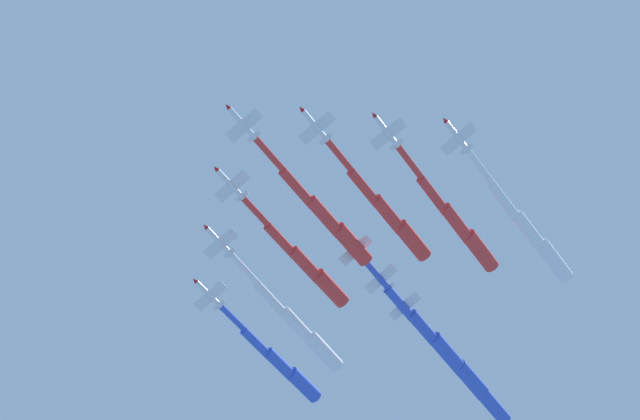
# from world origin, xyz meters

# --- Properties ---
(jet_lead) EXTENTS (36.45, 38.10, 4.54)m
(jet_lead) POSITION_xyz_m (-0.44, 1.13, 157.49)
(jet_lead) COLOR silver
(jet_port_inner) EXTENTS (35.21, 36.14, 4.47)m
(jet_port_inner) POSITION_xyz_m (1.24, 15.09, 159.47)
(jet_port_inner) COLOR silver
(jet_starboard_inner) EXTENTS (33.85, 35.78, 4.49)m
(jet_starboard_inner) POSITION_xyz_m (-13.99, -1.12, 157.56)
(jet_starboard_inner) COLOR silver
(jet_port_mid) EXTENTS (36.84, 36.98, 4.46)m
(jet_port_mid) POSITION_xyz_m (1.05, 30.89, 159.89)
(jet_port_mid) COLOR silver
(jet_starboard_mid) EXTENTS (38.05, 38.48, 4.46)m
(jet_starboard_mid) POSITION_xyz_m (-31.94, -0.04, 157.36)
(jet_starboard_mid) COLOR silver
(jet_port_outer) EXTENTS (38.38, 39.97, 4.52)m
(jet_port_outer) POSITION_xyz_m (0.90, 48.01, 160.70)
(jet_port_outer) COLOR silver
(jet_starboard_outer) EXTENTS (33.83, 35.76, 4.52)m
(jet_starboard_outer) POSITION_xyz_m (-44.42, -2.60, 157.48)
(jet_starboard_outer) COLOR silver
(jet_trail_port) EXTENTS (36.45, 37.56, 4.55)m
(jet_trail_port) POSITION_xyz_m (-29.13, 29.75, 159.30)
(jet_trail_port) COLOR silver
(jet_trail_starboard) EXTENTS (37.16, 38.69, 4.56)m
(jet_trail_starboard) POSITION_xyz_m (-36.79, 37.73, 159.54)
(jet_trail_starboard) COLOR silver
(jet_tail_end) EXTENTS (38.43, 39.35, 4.49)m
(jet_tail_end) POSITION_xyz_m (-44.80, 45.44, 159.88)
(jet_tail_end) COLOR silver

